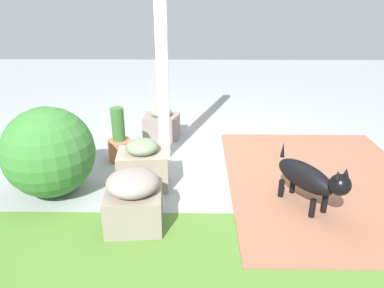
# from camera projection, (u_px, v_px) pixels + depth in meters

# --- Properties ---
(ground_plane) EXTENTS (12.00, 12.00, 0.00)m
(ground_plane) POSITION_uv_depth(u_px,v_px,m) (200.00, 161.00, 3.97)
(ground_plane) COLOR #94999B
(brick_path) EXTENTS (1.80, 2.40, 0.02)m
(brick_path) POSITION_uv_depth(u_px,v_px,m) (323.00, 182.00, 3.53)
(brick_path) COLOR #945F47
(brick_path) RESTS_ON ground
(porch_pillar) EXTENTS (0.12, 0.12, 2.40)m
(porch_pillar) POSITION_uv_depth(u_px,v_px,m) (162.00, 45.00, 3.64)
(porch_pillar) COLOR white
(porch_pillar) RESTS_ON ground
(stone_planter_nearest) EXTENTS (0.44, 0.34, 0.38)m
(stone_planter_nearest) POSITION_uv_depth(u_px,v_px,m) (162.00, 124.00, 4.56)
(stone_planter_nearest) COLOR gray
(stone_planter_nearest) RESTS_ON ground
(stone_planter_mid) EXTENTS (0.48, 0.39, 0.46)m
(stone_planter_mid) POSITION_uv_depth(u_px,v_px,m) (143.00, 165.00, 3.40)
(stone_planter_mid) COLOR gray
(stone_planter_mid) RESTS_ON ground
(stone_planter_far) EXTENTS (0.46, 0.47, 0.46)m
(stone_planter_far) POSITION_uv_depth(u_px,v_px,m) (134.00, 199.00, 2.84)
(stone_planter_far) COLOR gray
(stone_planter_far) RESTS_ON ground
(round_shrub) EXTENTS (0.80, 0.80, 0.80)m
(round_shrub) POSITION_uv_depth(u_px,v_px,m) (49.00, 152.00, 3.22)
(round_shrub) COLOR #367530
(round_shrub) RESTS_ON ground
(terracotta_pot_tall) EXTENTS (0.24, 0.24, 0.59)m
(terracotta_pot_tall) POSITION_uv_depth(u_px,v_px,m) (119.00, 142.00, 3.92)
(terracotta_pot_tall) COLOR #C36949
(terracotta_pot_tall) RESTS_ON ground
(dog) EXTENTS (0.49, 0.68, 0.50)m
(dog) POSITION_uv_depth(u_px,v_px,m) (309.00, 178.00, 3.01)
(dog) COLOR black
(dog) RESTS_ON ground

